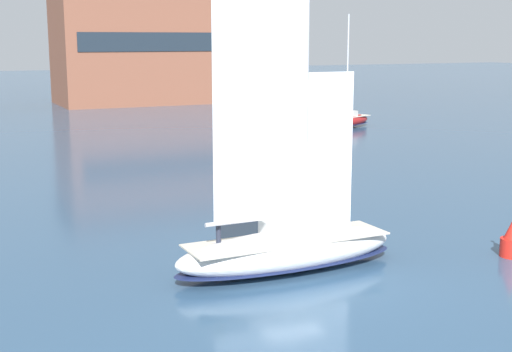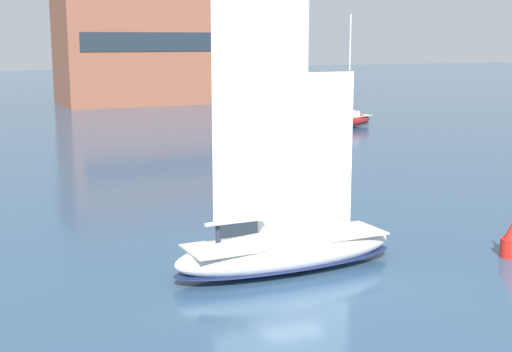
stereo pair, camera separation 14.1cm
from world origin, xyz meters
name	(u,v)px [view 1 (the left image)]	position (x,y,z in m)	size (l,w,h in m)	color
ground_plane	(287,270)	(0.00, 0.00, 0.00)	(400.00, 400.00, 0.00)	#2D4C6B
waterfront_building	(160,45)	(19.71, 77.97, 8.47)	(31.16, 14.41, 16.84)	brown
sailboat_main	(288,245)	(0.01, 0.00, 1.06)	(9.78, 2.89, 13.38)	silver
sailboat_moored_near_marina	(343,120)	(27.22, 39.31, 0.80)	(8.86, 5.38, 11.80)	maroon
sailboat_moored_far_slip	(263,111)	(24.51, 53.14, 0.71)	(5.60, 7.66, 10.46)	#232328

